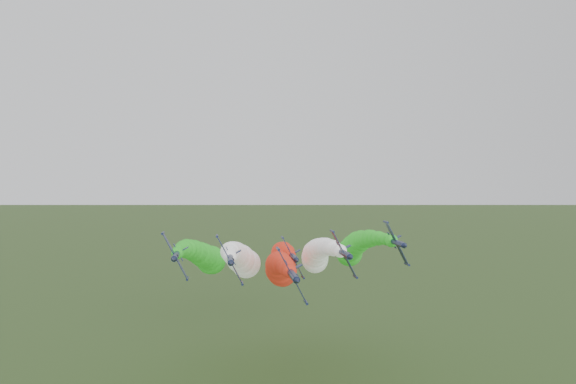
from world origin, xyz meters
name	(u,v)px	position (x,y,z in m)	size (l,w,h in m)	color
jet_lead	(281,269)	(9.36, 28.27, 29.84)	(11.45, 70.75, 18.07)	#111935
jet_inner_left	(240,259)	(0.57, 40.04, 30.57)	(11.90, 71.20, 18.52)	#111935
jet_inner_right	(317,255)	(20.07, 41.87, 30.91)	(11.56, 70.86, 18.18)	#111935
jet_outer_left	(204,256)	(-8.52, 45.61, 30.51)	(11.52, 70.82, 18.14)	#111935
jet_outer_right	(354,247)	(31.41, 48.35, 31.78)	(11.79, 71.09, 18.42)	#111935
jet_trail	(283,257)	(12.99, 55.00, 28.64)	(11.52, 70.82, 18.14)	#111935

